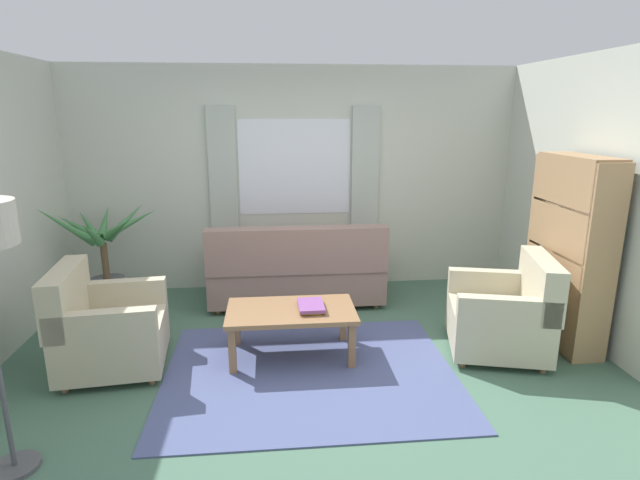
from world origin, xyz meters
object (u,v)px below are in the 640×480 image
(couch, at_px, (297,271))
(armchair_right, at_px, (505,314))
(armchair_left, at_px, (105,328))
(bookshelf, at_px, (568,250))
(coffee_table, at_px, (291,315))
(potted_plant, at_px, (105,258))
(book_stack_on_table, at_px, (311,306))

(couch, xyz_separation_m, armchair_right, (1.77, -1.36, -0.01))
(armchair_left, relative_size, bookshelf, 0.53)
(armchair_left, relative_size, coffee_table, 0.83)
(couch, bearing_deg, armchair_left, 38.67)
(armchair_right, distance_m, potted_plant, 4.13)
(armchair_left, relative_size, book_stack_on_table, 2.85)
(book_stack_on_table, height_order, potted_plant, potted_plant)
(armchair_right, height_order, coffee_table, armchair_right)
(couch, distance_m, armchair_left, 2.11)
(armchair_right, bearing_deg, armchair_left, -76.45)
(book_stack_on_table, distance_m, potted_plant, 2.56)
(couch, height_order, armchair_right, couch)
(armchair_left, xyz_separation_m, book_stack_on_table, (1.71, 0.04, 0.11))
(couch, distance_m, coffee_table, 1.27)
(armchair_left, bearing_deg, potted_plant, 10.59)
(couch, height_order, potted_plant, potted_plant)
(bookshelf, bearing_deg, armchair_left, 91.50)
(coffee_table, distance_m, potted_plant, 2.41)
(armchair_left, distance_m, coffee_table, 1.54)
(armchair_left, height_order, book_stack_on_table, armchair_left)
(book_stack_on_table, relative_size, potted_plant, 0.27)
(book_stack_on_table, bearing_deg, couch, 92.58)
(couch, height_order, armchair_left, couch)
(armchair_left, height_order, coffee_table, armchair_left)
(book_stack_on_table, bearing_deg, armchair_right, -2.46)
(couch, xyz_separation_m, armchair_left, (-1.65, -1.32, -0.01))
(armchair_left, height_order, armchair_right, same)
(couch, relative_size, armchair_right, 1.87)
(armchair_left, distance_m, book_stack_on_table, 1.71)
(couch, distance_m, armchair_right, 2.23)
(armchair_left, bearing_deg, couch, -57.11)
(armchair_left, xyz_separation_m, potted_plant, (-0.43, 1.45, 0.18))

